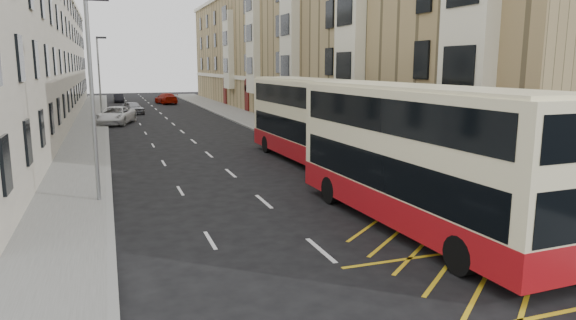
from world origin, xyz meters
name	(u,v)px	position (x,y,z in m)	size (l,w,h in m)	color
ground	(388,308)	(0.00, 0.00, 0.00)	(200.00, 200.00, 0.00)	black
pavement_right	(287,132)	(8.00, 30.00, 0.07)	(4.00, 120.00, 0.15)	slate
pavement_left	(86,142)	(-7.50, 30.00, 0.07)	(3.00, 120.00, 0.15)	slate
kerb_right	(264,134)	(6.00, 30.00, 0.07)	(0.25, 120.00, 0.15)	gray
kerb_left	(107,141)	(-6.00, 30.00, 0.07)	(0.25, 120.00, 0.15)	gray
road_markings	(167,119)	(0.00, 45.00, 0.01)	(10.00, 110.00, 0.01)	silver
terrace_right	(299,47)	(14.88, 45.38, 7.52)	(10.75, 79.00, 15.25)	#A08B5C
terrace_left	(19,55)	(-13.43, 45.50, 6.52)	(9.18, 79.00, 13.25)	beige
guard_railing	(457,193)	(6.25, 5.75, 0.86)	(0.06, 6.56, 1.01)	red
street_lamp_near	(93,88)	(-6.35, 12.00, 4.64)	(0.93, 0.18, 8.00)	gray
street_lamp_far	(100,75)	(-6.35, 42.00, 4.64)	(0.93, 0.18, 8.00)	gray
double_decker_front	(416,157)	(3.88, 4.99, 2.48)	(3.27, 12.32, 4.88)	#F6ECBA
double_decker_rear	(308,120)	(5.00, 17.68, 2.44)	(3.13, 12.09, 4.79)	#F6ECBA
pedestrian_far	(546,200)	(8.03, 3.37, 1.03)	(1.04, 0.43, 1.77)	black
white_van	(115,115)	(-5.20, 41.72, 0.83)	(2.77, 6.01, 1.67)	white
car_silver	(133,108)	(-3.07, 52.17, 0.71)	(1.69, 4.19, 1.43)	#999BA0
car_dark	(118,98)	(-4.18, 72.43, 0.65)	(1.37, 3.94, 1.30)	black
car_red	(166,98)	(2.29, 66.89, 0.78)	(2.19, 5.37, 1.56)	#A21003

